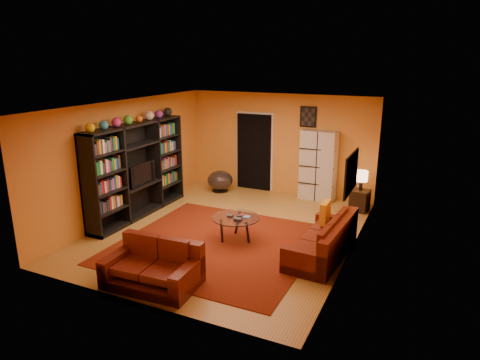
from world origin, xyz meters
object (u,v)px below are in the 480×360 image
at_px(entertainment_unit, 137,170).
at_px(bowl_chair, 220,180).
at_px(side_table, 360,200).
at_px(coffee_table, 236,219).
at_px(storage_cabinet, 318,166).
at_px(loveseat, 155,267).
at_px(sofa, 326,242).
at_px(tv, 140,174).
at_px(table_lamp, 362,177).

bearing_deg(entertainment_unit, bowl_chair, 69.98).
bearing_deg(side_table, bowl_chair, -179.37).
bearing_deg(coffee_table, storage_cabinet, 76.24).
bearing_deg(entertainment_unit, loveseat, -48.00).
height_order(coffee_table, side_table, side_table).
relative_size(sofa, loveseat, 1.34).
distance_m(sofa, loveseat, 3.05).
bearing_deg(tv, table_lamp, -62.12).
relative_size(entertainment_unit, bowl_chair, 4.40).
relative_size(entertainment_unit, table_lamp, 6.41).
bearing_deg(table_lamp, loveseat, -116.04).
distance_m(tv, table_lamp, 5.06).
height_order(bowl_chair, side_table, bowl_chair).
height_order(entertainment_unit, side_table, entertainment_unit).
relative_size(sofa, table_lamp, 4.29).
xyz_separation_m(tv, sofa, (4.36, -0.35, -0.68)).
bearing_deg(loveseat, table_lamp, -29.21).
height_order(bowl_chair, table_lamp, table_lamp).
xyz_separation_m(sofa, side_table, (0.12, 2.72, -0.04)).
height_order(tv, side_table, tv).
bearing_deg(loveseat, bowl_chair, 12.37).
xyz_separation_m(coffee_table, side_table, (1.91, 2.74, -0.18)).
bearing_deg(loveseat, side_table, -29.21).
bearing_deg(storage_cabinet, side_table, -15.00).
distance_m(bowl_chair, side_table, 3.67).
bearing_deg(sofa, entertainment_unit, 179.16).
xyz_separation_m(entertainment_unit, coffee_table, (2.61, -0.36, -0.62)).
relative_size(side_table, table_lamp, 1.07).
bearing_deg(table_lamp, coffee_table, -124.88).
bearing_deg(coffee_table, bowl_chair, 123.07).
distance_m(loveseat, coffee_table, 2.11).
xyz_separation_m(bowl_chair, side_table, (3.67, 0.04, -0.05)).
height_order(entertainment_unit, coffee_table, entertainment_unit).
bearing_deg(side_table, coffee_table, -124.88).
distance_m(entertainment_unit, loveseat, 3.34).
xyz_separation_m(entertainment_unit, side_table, (4.53, 2.38, -0.80)).
bearing_deg(entertainment_unit, table_lamp, 27.78).
xyz_separation_m(loveseat, table_lamp, (2.35, 4.80, 0.54)).
relative_size(coffee_table, side_table, 1.88).
distance_m(sofa, storage_cabinet, 3.35).
bearing_deg(entertainment_unit, coffee_table, -7.81).
bearing_deg(storage_cabinet, loveseat, -97.96).
bearing_deg(loveseat, tv, 37.99).
bearing_deg(storage_cabinet, tv, -135.08).
bearing_deg(side_table, loveseat, -116.04).
height_order(entertainment_unit, sofa, entertainment_unit).
relative_size(entertainment_unit, loveseat, 2.01).
relative_size(sofa, bowl_chair, 2.94).
height_order(side_table, table_lamp, table_lamp).
height_order(entertainment_unit, table_lamp, entertainment_unit).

